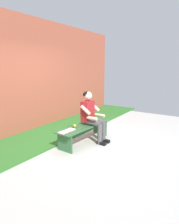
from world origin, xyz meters
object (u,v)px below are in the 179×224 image
person_seated (92,115)px  book_open (67,131)px  bench_near (84,129)px  apple (75,126)px

person_seated → book_open: person_seated is taller
bench_near → person_seated: (-0.18, 0.10, 0.35)m
bench_near → person_seated: person_seated is taller
person_seated → apple: person_seated is taller
bench_near → book_open: bearing=-4.3°
book_open → bench_near: bearing=178.5°
bench_near → book_open: (0.60, -0.05, 0.11)m
apple → book_open: 0.36m
bench_near → apple: (0.25, -0.10, 0.14)m
person_seated → apple: (0.43, -0.20, -0.21)m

